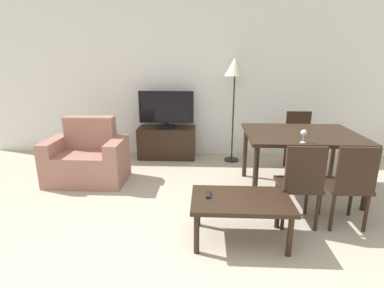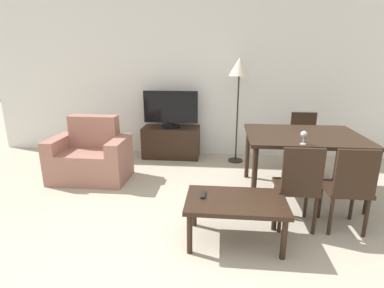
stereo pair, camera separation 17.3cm
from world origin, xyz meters
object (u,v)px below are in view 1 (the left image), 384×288
armchair (88,159)px  coffee_table (241,204)px  dining_table (301,139)px  wine_glass_left (304,134)px  dining_chair_near_right (349,182)px  tv_stand (167,142)px  tv (166,110)px  remote_primary (208,194)px  dining_chair_far (299,138)px  dining_chair_near (300,181)px  floor_lamp (235,73)px

armchair → coffee_table: armchair is taller
dining_table → wine_glass_left: wine_glass_left is taller
coffee_table → dining_chair_near_right: (1.08, 0.27, 0.12)m
armchair → tv_stand: (0.96, 1.07, -0.05)m
tv → remote_primary: tv is taller
dining_table → dining_chair_far: bearing=74.4°
remote_primary → dining_table: bearing=42.9°
dining_chair_near_right → dining_table: bearing=105.6°
dining_chair_far → remote_primary: size_ratio=5.84×
tv → wine_glass_left: size_ratio=6.20×
tv → dining_chair_far: bearing=-11.9°
remote_primary → dining_chair_far: bearing=54.1°
dining_chair_far → dining_chair_near: bearing=-105.6°
armchair → remote_primary: bearing=-37.6°
floor_lamp → armchair: bearing=-155.3°
dining_table → remote_primary: size_ratio=8.96×
tv_stand → dining_table: bearing=-34.9°
dining_chair_near → dining_chair_near_right: size_ratio=1.00×
armchair → wine_glass_left: wine_glass_left is taller
tv → wine_glass_left: tv is taller
armchair → wine_glass_left: (2.67, -0.66, 0.56)m
dining_chair_near → tv: bearing=127.1°
armchair → floor_lamp: floor_lamp is taller
tv → floor_lamp: floor_lamp is taller
wine_glass_left → dining_chair_near_right: bearing=-47.4°
armchair → wine_glass_left: bearing=-13.9°
coffee_table → dining_chair_far: size_ratio=1.04×
coffee_table → dining_table: bearing=53.0°
dining_chair_near_right → remote_primary: size_ratio=5.84×
dining_table → dining_chair_near_right: bearing=-74.4°
dining_chair_near → dining_chair_near_right: same height
coffee_table → dining_chair_near_right: 1.12m
dining_table → wine_glass_left: size_ratio=9.20×
tv → wine_glass_left: 2.43m
tv_stand → dining_chair_near_right: size_ratio=1.09×
tv → dining_chair_near: size_ratio=1.03×
dining_chair_near → remote_primary: (-0.91, -0.22, -0.05)m
floor_lamp → dining_table: bearing=-57.5°
tv_stand → wine_glass_left: wine_glass_left is taller
dining_chair_near_right → wine_glass_left: 0.66m
dining_chair_near_right → wine_glass_left: size_ratio=6.00×
armchair → floor_lamp: 2.53m
dining_chair_near_right → coffee_table: bearing=-165.8°
tv_stand → dining_chair_near: 2.66m
coffee_table → dining_chair_near_right: size_ratio=1.04×
tv → coffee_table: 2.63m
dining_table → tv_stand: bearing=145.1°
coffee_table → dining_chair_far: 2.23m
floor_lamp → remote_primary: bearing=-100.3°
coffee_table → tv_stand: bearing=112.6°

